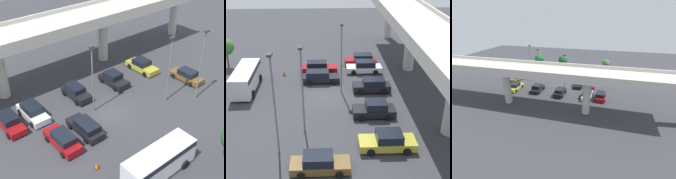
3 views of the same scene
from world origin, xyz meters
TOP-DOWN VIEW (x-y plane):
  - ground_plane at (0.00, 0.00)m, footprint 100.41×100.41m
  - highway_overpass at (0.00, 11.28)m, footprint 48.26×6.59m
  - parked_car_0 at (-9.94, 5.01)m, footprint 2.06×4.47m
  - parked_car_1 at (-7.16, 5.14)m, footprint 2.15×4.73m
  - parked_car_2 at (-4.20, -0.85)m, footprint 2.10×4.68m
  - parked_car_3 at (-1.20, 5.34)m, footprint 2.03×4.36m
  - parked_car_4 at (4.40, 4.80)m, footprint 2.21×4.32m
  - parked_car_5 at (9.91, 5.13)m, footprint 2.25×4.90m
  - parked_car_6 at (12.56, -0.70)m, footprint 2.06×4.66m
  - parked_car_7 at (-7.13, -1.02)m, footprint 2.04×4.75m
  - shuttle_bus at (-2.44, -9.58)m, footprint 7.31×2.61m
  - lamp_post_near_aisle at (10.01, -4.19)m, footprint 0.70×0.35m
  - lamp_post_mid_lot at (-1.22, 1.71)m, footprint 0.70×0.35m
  - lamp_post_by_overpass at (6.84, -2.18)m, footprint 0.70×0.35m
  - tree_front_left at (-9.85, -13.79)m, footprint 2.26×2.26m
  - traffic_cone at (-6.38, -5.58)m, footprint 0.44×0.44m

SIDE VIEW (x-z plane):
  - ground_plane at x=0.00m, z-range 0.00..0.00m
  - traffic_cone at x=-6.38m, z-range -0.02..0.68m
  - parked_car_6 at x=12.56m, z-range -0.06..1.47m
  - parked_car_5 at x=9.91m, z-range -0.07..1.52m
  - parked_car_2 at x=-4.20m, z-range -0.02..1.48m
  - parked_car_4 at x=4.40m, z-range -0.07..1.57m
  - parked_car_0 at x=-9.94m, z-range -0.04..1.55m
  - parked_car_1 at x=-7.16m, z-range -0.05..1.57m
  - parked_car_7 at x=-7.13m, z-range -0.05..1.59m
  - parked_car_3 at x=-1.20m, z-range -0.03..1.58m
  - shuttle_bus at x=-2.44m, z-range 0.26..2.89m
  - tree_front_left at x=-9.85m, z-range 0.88..4.94m
  - lamp_post_mid_lot at x=-1.22m, z-range 0.69..8.87m
  - lamp_post_by_overpass at x=6.84m, z-range 0.69..8.99m
  - lamp_post_near_aisle at x=10.01m, z-range 0.70..9.54m
  - highway_overpass at x=0.00m, z-range 2.51..10.60m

